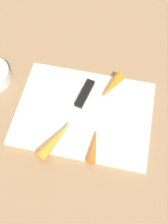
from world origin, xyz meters
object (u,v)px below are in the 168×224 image
(knife, at_px, (83,97))
(carrot_shortest, at_px, (94,145))
(cutting_board, at_px, (84,113))
(carrot_longest, at_px, (56,139))
(carrot_medium, at_px, (111,86))

(knife, bearing_deg, carrot_shortest, 35.42)
(carrot_shortest, bearing_deg, cutting_board, 24.76)
(knife, relative_size, carrot_shortest, 2.19)
(cutting_board, distance_m, carrot_longest, 0.11)
(knife, bearing_deg, carrot_medium, 135.21)
(cutting_board, height_order, knife, knife)
(cutting_board, xyz_separation_m, knife, (-0.01, 0.04, 0.01))
(carrot_medium, relative_size, carrot_shortest, 1.00)
(cutting_board, bearing_deg, carrot_longest, -118.05)
(cutting_board, xyz_separation_m, carrot_shortest, (0.04, -0.09, 0.02))
(carrot_longest, bearing_deg, knife, 9.11)
(carrot_medium, height_order, carrot_longest, carrot_longest)
(cutting_board, xyz_separation_m, carrot_medium, (0.06, 0.09, 0.02))
(knife, xyz_separation_m, carrot_shortest, (0.06, -0.13, 0.01))
(carrot_longest, bearing_deg, carrot_medium, -5.77)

